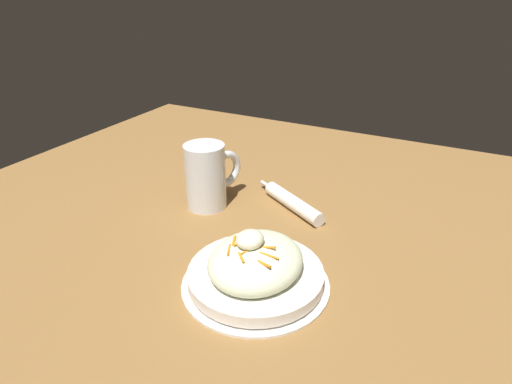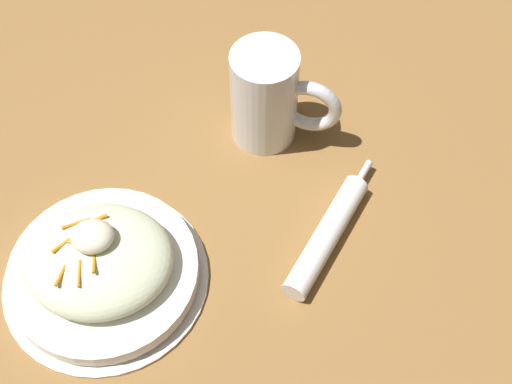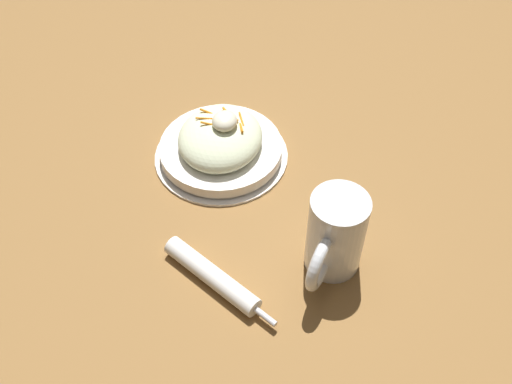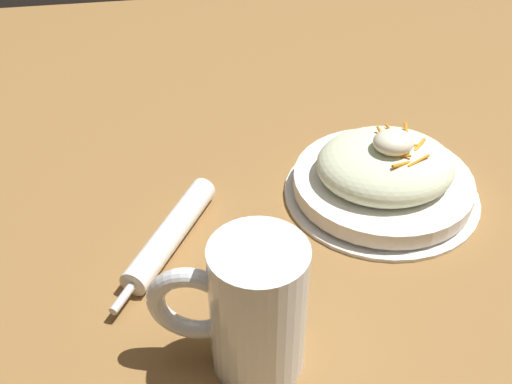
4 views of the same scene
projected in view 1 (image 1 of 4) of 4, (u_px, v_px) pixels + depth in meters
name	position (u px, v px, depth m)	size (l,w,h in m)	color
ground_plane	(247.00, 256.00, 0.74)	(1.43, 1.43, 0.00)	olive
salad_plate	(255.00, 269.00, 0.66)	(0.23, 0.23, 0.09)	white
beer_mug	(207.00, 179.00, 0.88)	(0.13, 0.08, 0.13)	white
napkin_roll	(293.00, 203.00, 0.89)	(0.12, 0.18, 0.03)	white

